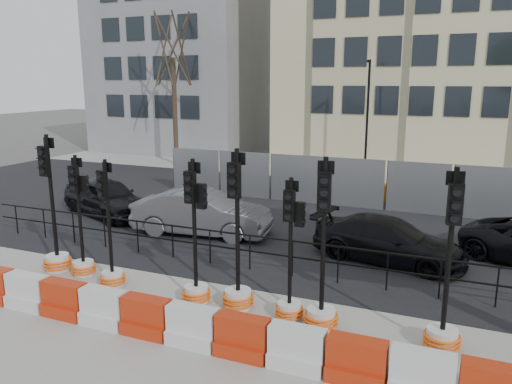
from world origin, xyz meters
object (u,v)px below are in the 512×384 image
at_px(traffic_signal_h, 444,314).
at_px(car_a, 107,197).
at_px(car_c, 388,240).
at_px(traffic_signal_a, 56,244).
at_px(traffic_signal_d, 196,270).

bearing_deg(traffic_signal_h, car_a, 146.34).
xyz_separation_m(traffic_signal_h, car_c, (-1.64, 4.47, -0.11)).
bearing_deg(car_c, traffic_signal_h, -148.63).
bearing_deg(car_a, car_c, -73.96).
relative_size(traffic_signal_a, car_c, 0.81).
relative_size(traffic_signal_d, traffic_signal_h, 0.95).
height_order(traffic_signal_d, car_c, traffic_signal_d).
height_order(traffic_signal_d, traffic_signal_h, traffic_signal_h).
distance_m(traffic_signal_a, traffic_signal_d, 4.43).
xyz_separation_m(traffic_signal_d, traffic_signal_h, (5.30, -0.02, -0.07)).
xyz_separation_m(traffic_signal_a, traffic_signal_d, (4.42, -0.30, 0.04)).
bearing_deg(traffic_signal_a, car_a, 117.13).
distance_m(traffic_signal_d, car_c, 5.77).
distance_m(car_a, car_c, 10.49).
relative_size(traffic_signal_h, car_a, 0.78).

